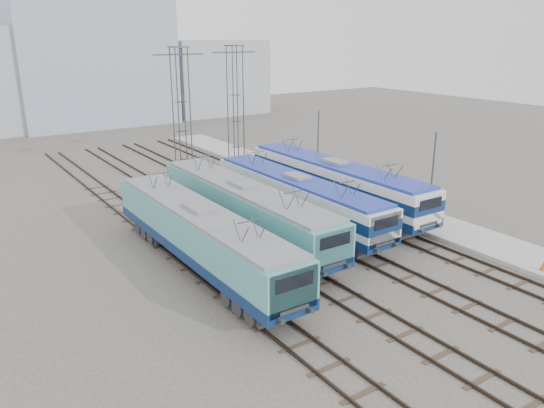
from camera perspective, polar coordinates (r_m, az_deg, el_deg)
The scene contains 14 objects.
ground at distance 30.64m, azimuth 8.66°, elevation -7.56°, with size 160.00×160.00×0.00m, color #514C47.
platform at distance 42.59m, azimuth 11.57°, elevation -0.14°, with size 4.00×70.00×0.30m, color #9E9E99.
locomotive_far_left at distance 30.19m, azimuth -7.55°, elevation -3.26°, with size 2.86×18.07×3.40m.
locomotive_center_left at distance 34.43m, azimuth -2.88°, elevation -0.41°, with size 2.88×18.22×3.43m.
locomotive_center_right at distance 37.10m, azimuth 2.81°, elevation 0.85°, with size 2.72×17.21×3.24m.
locomotive_far_right at distance 40.67m, azimuth 6.91°, elevation 2.46°, with size 2.90×18.33×3.45m.
catenary_tower_west at distance 46.66m, azimuth -9.70°, elevation 9.73°, with size 4.50×1.20×12.00m.
catenary_tower_east at distance 51.39m, azimuth -3.95°, elevation 10.66°, with size 4.50×1.20×12.00m.
mast_front at distance 36.69m, azimuth 16.76°, elevation 2.01°, with size 0.12×0.12×7.00m, color #3F4247.
mast_mid at distance 44.95m, azimuth 4.95°, elevation 5.54°, with size 0.12×0.12×7.00m, color #3F4247.
mast_rear at distance 54.62m, azimuth -3.03°, elevation 7.77°, with size 0.12×0.12×7.00m, color #3F4247.
safety_cone at distance 33.72m, azimuth 27.16°, elevation -5.91°, with size 0.33×0.33×0.58m, color #D4481C.
building_center at distance 85.38m, azimuth -18.92°, elevation 14.23°, with size 22.00×14.00×18.00m, color #929EB4.
building_east at distance 92.99m, azimuth -6.52°, elevation 13.41°, with size 16.00×12.00×12.00m, color #9BA3AE.
Camera 1 is at (-19.10, -20.09, 13.05)m, focal length 35.00 mm.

